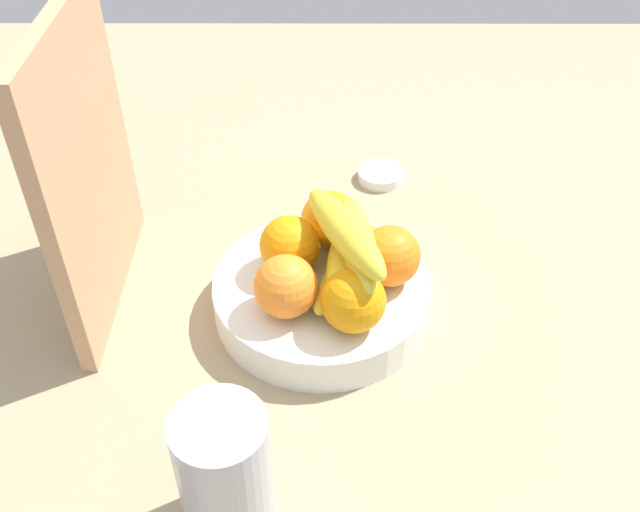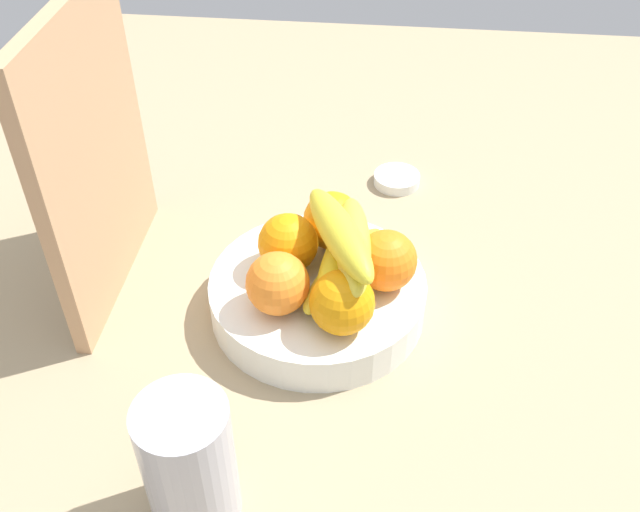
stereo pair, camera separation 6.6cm
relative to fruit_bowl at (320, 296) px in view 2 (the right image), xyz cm
name	(u,v)px [view 2 (the right image)]	position (x,y,z in cm)	size (l,w,h in cm)	color
ground_plane	(314,341)	(-3.99, 0.29, -3.91)	(180.00, 140.00, 3.00)	tan
fruit_bowl	(320,296)	(0.00, 0.00, 0.00)	(26.24, 26.24, 4.81)	white
orange_front_left	(288,243)	(2.31, 4.09, 6.05)	(7.28, 7.28, 7.28)	orange
orange_front_right	(278,284)	(-4.78, 4.27, 6.05)	(7.28, 7.28, 7.28)	orange
orange_center	(342,302)	(-7.01, -3.18, 6.05)	(7.28, 7.28, 7.28)	orange
orange_back_left	(386,260)	(0.44, -7.69, 6.05)	(7.28, 7.28, 7.28)	orange
orange_back_right	(332,220)	(7.26, -0.74, 6.05)	(7.28, 7.28, 7.28)	orange
banana_bunch	(345,252)	(-0.57, -2.88, 7.71)	(18.55, 11.57, 10.60)	yellow
cutting_board	(94,158)	(3.86, 26.59, 15.59)	(28.00, 1.80, 36.00)	tan
thermos_tumbler	(189,464)	(-27.86, 8.80, 5.03)	(8.45, 8.45, 14.86)	#AEAEB9
jar_lid	(397,179)	(28.09, -8.70, -1.61)	(6.96, 6.96, 1.59)	silver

